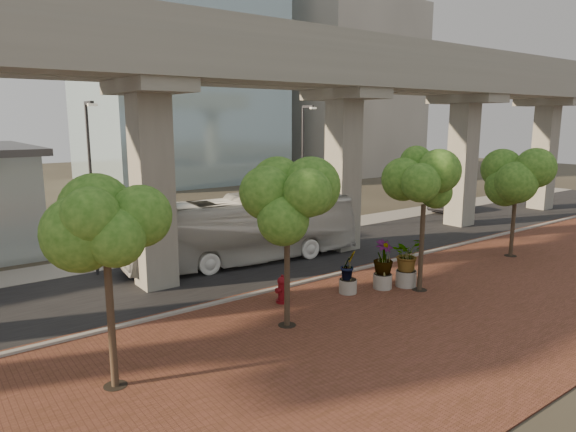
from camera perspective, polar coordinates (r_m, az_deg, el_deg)
ground at (r=26.74m, az=-0.62°, el=-6.42°), size 160.00×160.00×0.00m
brick_plaza at (r=21.19m, az=12.56°, el=-11.29°), size 70.00×13.00×0.06m
asphalt_road at (r=28.30m, az=-3.02°, el=-5.42°), size 90.00×8.00×0.04m
curb_strip at (r=25.21m, az=2.10°, el=-7.31°), size 70.00×0.25×0.16m
far_sidewalk at (r=32.86m, az=-8.40°, el=-3.22°), size 90.00×3.00×0.06m
transit_viaduct at (r=27.20m, az=-3.18°, el=9.46°), size 72.00×5.60×12.40m
midrise_block at (r=77.73m, az=6.44°, el=13.70°), size 18.00×16.00×24.00m
transit_bus at (r=28.48m, az=-5.02°, el=-1.53°), size 13.58×4.65×3.71m
parked_car at (r=46.29m, az=17.57°, el=1.37°), size 4.75×2.02×1.52m
fire_hydrant at (r=22.35m, az=-0.64°, el=-8.15°), size 0.62×0.55×1.23m
planter_front at (r=24.88m, az=13.08°, el=-4.41°), size 2.16×2.16×2.38m
planter_right at (r=24.35m, az=10.54°, el=-4.77°), size 2.15×2.15×2.30m
planter_left at (r=23.52m, az=6.72°, el=-5.68°), size 1.81×1.81×1.99m
street_tree_far_west at (r=15.26m, az=-19.74°, el=-0.62°), size 3.52×3.52×6.62m
street_tree_near_west at (r=18.92m, az=-0.11°, el=1.01°), size 3.55×3.55×6.27m
street_tree_near_east at (r=23.79m, az=14.94°, el=3.63°), size 3.51×3.51×6.66m
street_tree_far_east at (r=31.80m, az=24.09°, el=3.97°), size 3.53×3.53×6.23m
streetlamp_west at (r=27.16m, az=-20.99°, el=4.06°), size 0.43×1.26×8.68m
streetlamp_east at (r=35.89m, az=1.76°, el=6.29°), size 0.43×1.27×8.75m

